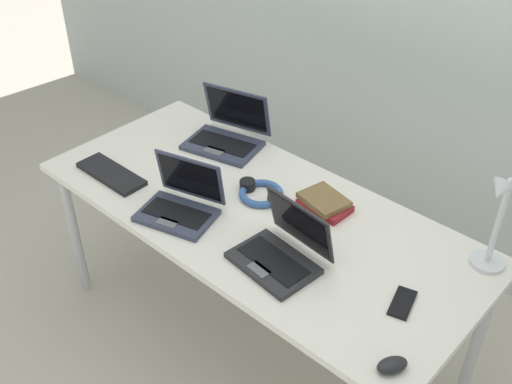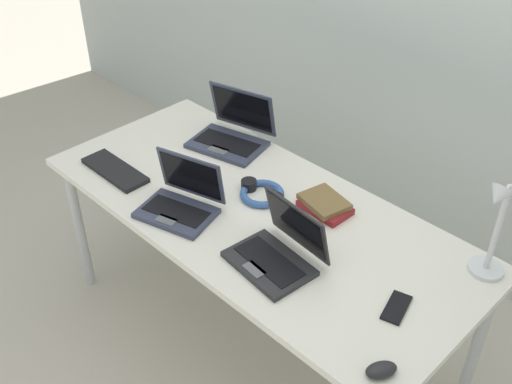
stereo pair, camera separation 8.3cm
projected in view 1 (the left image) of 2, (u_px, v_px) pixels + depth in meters
name	position (u px, v px, depth m)	size (l,w,h in m)	color
ground_plane	(256.00, 336.00, 2.80)	(12.00, 12.00, 0.00)	#B7AD9E
desk	(256.00, 220.00, 2.40)	(1.80, 0.80, 0.74)	silver
desk_lamp	(495.00, 224.00, 1.98)	(0.12, 0.18, 0.40)	silver
laptop_back_right	(281.00, 251.00, 2.10)	(0.32, 0.28, 0.22)	#232326
laptop_near_mouse	(181.00, 203.00, 2.32)	(0.34, 0.30, 0.21)	#33384C
laptop_far_corner	(227.00, 134.00, 2.73)	(0.38, 0.34, 0.24)	#33384C
external_keyboard	(111.00, 174.00, 2.54)	(0.33, 0.12, 0.02)	black
computer_mouse	(392.00, 365.00, 1.74)	(0.06, 0.10, 0.03)	black
cell_phone	(402.00, 303.00, 1.96)	(0.06, 0.14, 0.01)	black
headphones	(261.00, 193.00, 2.42)	(0.21, 0.18, 0.04)	#335999
book_stack	(324.00, 203.00, 2.36)	(0.21, 0.17, 0.05)	maroon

